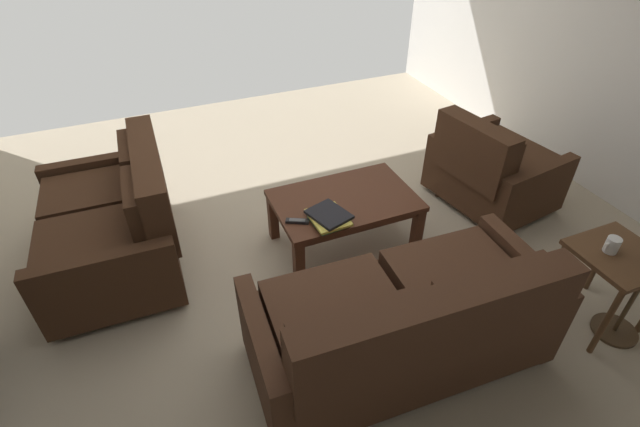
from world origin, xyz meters
The scene contains 10 objects.
ground_plane centered at (0.00, 0.00, 0.00)m, with size 5.54×5.85×0.01m, color #B7A88E.
wall_left centered at (-2.77, 0.00, 1.32)m, with size 0.12×5.85×2.64m, color white.
sofa_main centered at (-0.14, 1.29, 0.37)m, with size 1.75×0.88×0.86m.
loveseat_near centered at (1.31, -0.30, 0.37)m, with size 0.93×1.34×0.90m.
coffee_table centered at (-0.29, 0.15, 0.38)m, with size 1.05×0.67×0.44m.
end_table centered at (-1.48, 1.46, 0.48)m, with size 0.47×0.47×0.58m.
armchair_side centered at (-1.68, 0.11, 0.35)m, with size 0.93×1.02×0.84m.
coffee_mug centered at (-1.43, 1.42, 0.63)m, with size 0.10×0.08×0.10m.
book_stack centered at (-0.06, 0.36, 0.48)m, with size 0.30×0.33×0.07m.
tv_remote centered at (0.14, 0.28, 0.45)m, with size 0.16×0.11×0.02m.
Camera 1 is at (0.96, 2.67, 2.44)m, focal length 26.09 mm.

